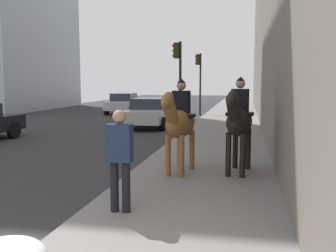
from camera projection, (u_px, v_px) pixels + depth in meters
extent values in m
ellipsoid|color=brown|center=(181.00, 124.00, 9.03)|extent=(1.56, 0.74, 0.66)
cylinder|color=brown|center=(181.00, 156.00, 8.64)|extent=(0.13, 0.13, 0.97)
cylinder|color=brown|center=(168.00, 155.00, 8.74)|extent=(0.13, 0.13, 0.97)
cylinder|color=brown|center=(192.00, 149.00, 9.48)|extent=(0.13, 0.13, 0.97)
cylinder|color=brown|center=(180.00, 149.00, 9.58)|extent=(0.13, 0.13, 0.97)
cylinder|color=brown|center=(170.00, 111.00, 8.26)|extent=(0.66, 0.36, 0.68)
ellipsoid|color=brown|center=(167.00, 100.00, 8.04)|extent=(0.65, 0.30, 0.49)
cylinder|color=black|center=(189.00, 125.00, 9.71)|extent=(0.29, 0.13, 0.55)
cube|color=black|center=(181.00, 116.00, 9.06)|extent=(0.51, 0.65, 0.08)
cube|color=black|center=(181.00, 102.00, 9.02)|extent=(0.33, 0.41, 0.55)
sphere|color=tan|center=(181.00, 86.00, 8.97)|extent=(0.22, 0.22, 0.22)
cone|color=black|center=(181.00, 80.00, 8.96)|extent=(0.22, 0.22, 0.10)
ellipsoid|color=black|center=(239.00, 122.00, 8.99)|extent=(1.57, 0.77, 0.66)
cylinder|color=black|center=(242.00, 155.00, 8.60)|extent=(0.13, 0.13, 1.01)
cylinder|color=black|center=(228.00, 154.00, 8.71)|extent=(0.13, 0.13, 1.01)
cylinder|color=black|center=(248.00, 149.00, 9.44)|extent=(0.13, 0.13, 1.01)
cylinder|color=black|center=(235.00, 148.00, 9.55)|extent=(0.13, 0.13, 1.01)
cylinder|color=black|center=(234.00, 109.00, 8.23)|extent=(0.67, 0.37, 0.68)
ellipsoid|color=black|center=(232.00, 98.00, 8.01)|extent=(0.65, 0.31, 0.49)
cylinder|color=black|center=(244.00, 123.00, 9.67)|extent=(0.29, 0.14, 0.55)
cube|color=black|center=(240.00, 114.00, 9.02)|extent=(0.52, 0.66, 0.08)
cube|color=black|center=(240.00, 101.00, 8.98)|extent=(0.33, 0.42, 0.55)
sphere|color=tan|center=(241.00, 84.00, 8.94)|extent=(0.22, 0.22, 0.22)
cone|color=black|center=(241.00, 79.00, 8.92)|extent=(0.23, 0.23, 0.10)
cylinder|color=black|center=(114.00, 186.00, 6.35)|extent=(0.14, 0.14, 0.85)
cylinder|color=black|center=(126.00, 187.00, 6.31)|extent=(0.14, 0.14, 0.85)
cube|color=#1E2D47|center=(120.00, 143.00, 6.25)|extent=(0.27, 0.41, 0.62)
sphere|color=tan|center=(119.00, 117.00, 6.20)|extent=(0.22, 0.22, 0.22)
cylinder|color=black|center=(14.00, 131.00, 15.37)|extent=(0.65, 0.25, 0.64)
cube|color=#B7BABF|center=(150.00, 115.00, 19.23)|extent=(4.40, 1.92, 0.60)
cube|color=#262D38|center=(151.00, 103.00, 19.42)|extent=(2.10, 1.67, 0.52)
cylinder|color=black|center=(163.00, 124.00, 17.77)|extent=(0.64, 0.23, 0.64)
cylinder|color=black|center=(124.00, 123.00, 18.12)|extent=(0.64, 0.23, 0.64)
cylinder|color=black|center=(173.00, 118.00, 20.42)|extent=(0.64, 0.23, 0.64)
cylinder|color=black|center=(139.00, 118.00, 20.76)|extent=(0.64, 0.23, 0.64)
cube|color=#B7BABF|center=(123.00, 105.00, 27.31)|extent=(3.92, 1.82, 0.60)
cube|color=#262D38|center=(124.00, 97.00, 27.47)|extent=(2.06, 1.55, 0.52)
cylinder|color=black|center=(130.00, 110.00, 26.04)|extent=(0.65, 0.24, 0.64)
cylinder|color=black|center=(106.00, 110.00, 26.30)|extent=(0.65, 0.24, 0.64)
cylinder|color=black|center=(138.00, 108.00, 28.38)|extent=(0.65, 0.24, 0.64)
cylinder|color=black|center=(117.00, 108.00, 28.65)|extent=(0.65, 0.24, 0.64)
cylinder|color=black|center=(180.00, 87.00, 17.50)|extent=(0.12, 0.12, 4.07)
cube|color=#2D280C|center=(176.00, 51.00, 17.35)|extent=(0.20, 0.24, 0.70)
sphere|color=red|center=(174.00, 46.00, 17.35)|extent=(0.14, 0.14, 0.14)
sphere|color=orange|center=(174.00, 51.00, 17.37)|extent=(0.14, 0.14, 0.14)
sphere|color=green|center=(174.00, 56.00, 17.40)|extent=(0.14, 0.14, 0.14)
cylinder|color=black|center=(200.00, 85.00, 25.46)|extent=(0.12, 0.12, 4.12)
cube|color=#2D280C|center=(198.00, 60.00, 25.30)|extent=(0.20, 0.24, 0.70)
sphere|color=red|center=(196.00, 56.00, 25.30)|extent=(0.14, 0.14, 0.14)
sphere|color=orange|center=(196.00, 60.00, 25.33)|extent=(0.14, 0.14, 0.14)
sphere|color=green|center=(196.00, 63.00, 25.35)|extent=(0.14, 0.14, 0.14)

